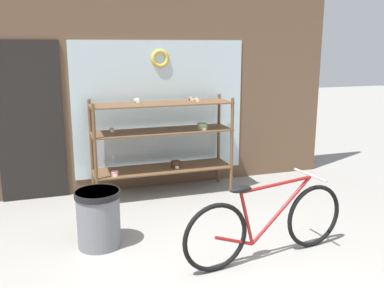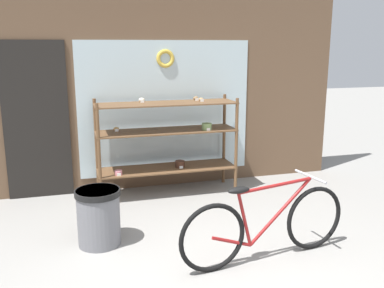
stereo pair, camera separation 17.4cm
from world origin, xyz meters
name	(u,v)px [view 1 (the left image)]	position (x,y,z in m)	size (l,w,h in m)	color
storefront_facade	(143,63)	(-0.04, 2.98, 1.79)	(5.65, 0.13, 3.68)	brown
display_case	(163,137)	(0.13, 2.57, 0.81)	(1.90, 0.53, 1.34)	brown
bicycle	(267,224)	(0.61, 0.45, 0.36)	(1.80, 0.46, 0.79)	black
trash_bin	(98,216)	(-0.90, 1.23, 0.33)	(0.46, 0.46, 0.60)	slate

